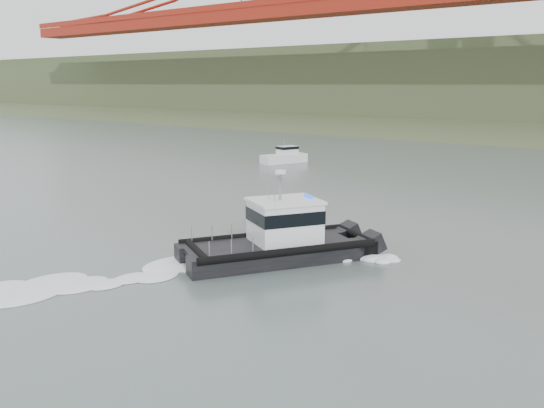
# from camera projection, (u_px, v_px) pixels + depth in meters

# --- Properties ---
(ground) EXTENTS (400.00, 400.00, 0.00)m
(ground) POSITION_uv_depth(u_px,v_px,m) (179.00, 280.00, 28.23)
(ground) COLOR #465450
(ground) RESTS_ON ground
(patrol_boat) EXTENTS (8.04, 10.44, 4.83)m
(patrol_boat) POSITION_uv_depth(u_px,v_px,m) (279.00, 237.00, 31.26)
(patrol_boat) COLOR black
(patrol_boat) RESTS_ON ground
(motorboat) EXTENTS (3.42, 5.81, 3.03)m
(motorboat) POSITION_uv_depth(u_px,v_px,m) (285.00, 156.00, 69.82)
(motorboat) COLOR white
(motorboat) RESTS_ON ground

